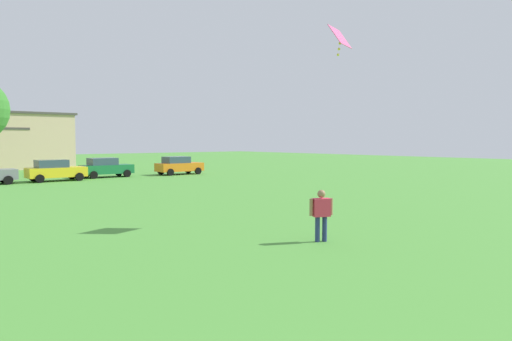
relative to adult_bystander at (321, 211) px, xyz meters
name	(u,v)px	position (x,y,z in m)	size (l,w,h in m)	color
adult_bystander	(321,211)	(0.00, 0.00, 0.00)	(0.72, 0.49, 1.63)	navy
kite	(340,38)	(3.22, 2.10, 6.12)	(1.34, 0.94, 1.13)	#F24C8C
parked_car_yellow_2	(55,170)	(0.01, 28.12, -0.11)	(4.30, 2.02, 1.68)	yellow
parked_car_green_3	(106,167)	(4.51, 29.35, -0.11)	(4.30, 2.02, 1.68)	#196B38
parked_car_orange_4	(179,165)	(11.10, 28.33, -0.11)	(4.30, 2.02, 1.68)	orange
house_left	(7,141)	(0.67, 48.36, 2.19)	(13.11, 7.78, 6.30)	beige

